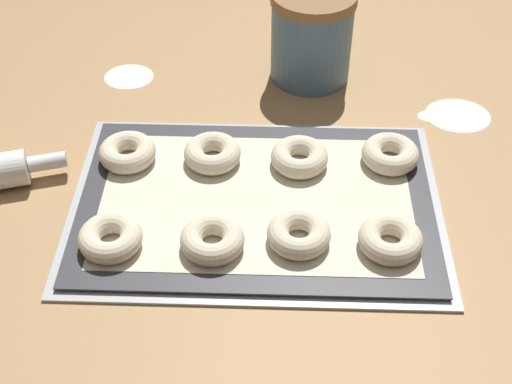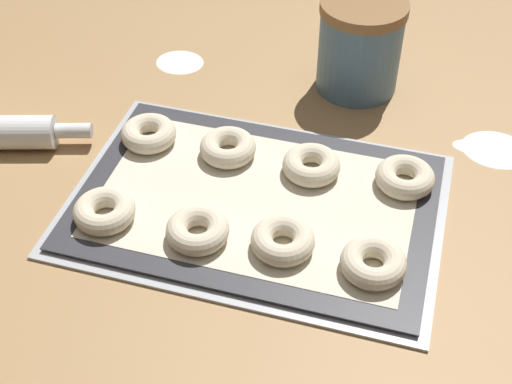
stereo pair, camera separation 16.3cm
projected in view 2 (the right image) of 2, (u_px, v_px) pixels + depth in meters
ground_plane at (242, 206)px, 0.92m from camera, size 2.80×2.80×0.00m
baking_tray at (256, 204)px, 0.92m from camera, size 0.48×0.33×0.01m
baking_mat at (256, 201)px, 0.92m from camera, size 0.45×0.31×0.00m
bagel_front_far_left at (104, 211)px, 0.88m from camera, size 0.08×0.08×0.03m
bagel_front_mid_left at (198, 230)px, 0.86m from camera, size 0.08×0.08×0.03m
bagel_front_mid_right at (283, 240)px, 0.85m from camera, size 0.08×0.08×0.03m
bagel_front_far_right at (373, 263)px, 0.82m from camera, size 0.08×0.08×0.03m
bagel_back_far_left at (149, 134)px, 0.99m from camera, size 0.08×0.08×0.03m
bagel_back_mid_left at (228, 147)px, 0.97m from camera, size 0.08×0.08×0.03m
bagel_back_mid_right at (311, 165)px, 0.95m from camera, size 0.08×0.08×0.03m
bagel_back_far_right at (405, 177)px, 0.93m from camera, size 0.08×0.08×0.03m
flour_canister at (360, 46)px, 1.07m from camera, size 0.13×0.13×0.14m
flour_patch_near at (496, 149)px, 1.01m from camera, size 0.10×0.08×0.00m
flour_patch_far at (472, 147)px, 1.01m from camera, size 0.06×0.03×0.00m
flour_patch_side at (180, 62)px, 1.17m from camera, size 0.08×0.07×0.00m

